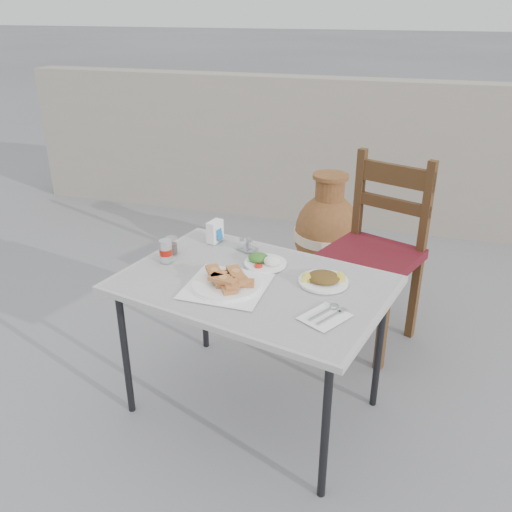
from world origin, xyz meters
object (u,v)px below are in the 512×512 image
(napkin_holder, at_px, (215,231))
(chair, at_px, (375,251))
(pide_plate, at_px, (226,280))
(cola_glass, at_px, (172,246))
(cafe_table, at_px, (253,290))
(terracotta_urn, at_px, (327,235))
(salad_chopped_plate, at_px, (324,279))
(condiment_caddy, at_px, (247,246))
(salad_rice_plate, at_px, (265,261))
(soda_can, at_px, (166,251))

(napkin_holder, height_order, chair, chair)
(pide_plate, relative_size, cola_glass, 4.11)
(cola_glass, bearing_deg, cafe_table, -18.92)
(cafe_table, distance_m, pide_plate, 0.14)
(chair, xyz_separation_m, terracotta_urn, (-0.35, 0.56, -0.18))
(salad_chopped_plate, relative_size, cola_glass, 2.61)
(pide_plate, bearing_deg, salad_chopped_plate, 21.69)
(pide_plate, height_order, condiment_caddy, pide_plate)
(cafe_table, bearing_deg, salad_rice_plate, 88.50)
(salad_chopped_plate, xyz_separation_m, terracotta_urn, (-0.19, 1.27, -0.34))
(pide_plate, distance_m, salad_chopped_plate, 0.40)
(salad_rice_plate, relative_size, condiment_caddy, 1.85)
(soda_can, relative_size, napkin_holder, 0.97)
(cafe_table, relative_size, soda_can, 12.14)
(napkin_holder, bearing_deg, cafe_table, -35.51)
(soda_can, distance_m, chair, 1.14)
(soda_can, height_order, cola_glass, soda_can)
(terracotta_urn, bearing_deg, cafe_table, -93.97)
(cafe_table, relative_size, cola_glass, 15.57)
(cola_glass, height_order, napkin_holder, napkin_holder)
(cafe_table, relative_size, salad_rice_plate, 6.56)
(salad_chopped_plate, bearing_deg, cola_glass, 173.56)
(cola_glass, bearing_deg, condiment_caddy, 23.79)
(cola_glass, relative_size, chair, 0.08)
(cola_glass, relative_size, napkin_holder, 0.76)
(pide_plate, bearing_deg, soda_can, 156.97)
(salad_chopped_plate, distance_m, napkin_holder, 0.65)
(pide_plate, xyz_separation_m, terracotta_urn, (0.18, 1.41, -0.35))
(salad_rice_plate, bearing_deg, terracotta_urn, 85.69)
(soda_can, relative_size, chair, 0.10)
(salad_rice_plate, distance_m, chair, 0.77)
(cafe_table, xyz_separation_m, salad_chopped_plate, (0.29, 0.07, 0.06))
(napkin_holder, bearing_deg, salad_chopped_plate, -11.71)
(chair, bearing_deg, salad_chopped_plate, -81.07)
(condiment_caddy, bearing_deg, chair, 40.59)
(condiment_caddy, bearing_deg, salad_chopped_plate, -28.81)
(salad_rice_plate, bearing_deg, cafe_table, -91.50)
(pide_plate, distance_m, condiment_caddy, 0.38)
(salad_rice_plate, height_order, condiment_caddy, condiment_caddy)
(pide_plate, relative_size, chair, 0.32)
(soda_can, height_order, terracotta_urn, soda_can)
(cafe_table, bearing_deg, soda_can, 171.44)
(pide_plate, relative_size, salad_chopped_plate, 1.57)
(salad_rice_plate, distance_m, cola_glass, 0.45)
(salad_chopped_plate, height_order, cola_glass, cola_glass)
(pide_plate, distance_m, chair, 1.02)
(terracotta_urn, bearing_deg, salad_rice_plate, -94.31)
(pide_plate, height_order, napkin_holder, napkin_holder)
(salad_chopped_plate, relative_size, napkin_holder, 1.99)
(terracotta_urn, bearing_deg, soda_can, -112.39)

